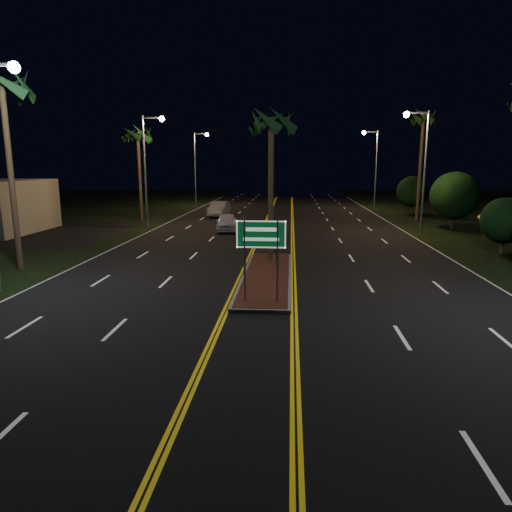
# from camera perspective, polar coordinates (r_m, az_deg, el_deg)

# --- Properties ---
(ground) EXTENTS (120.00, 120.00, 0.00)m
(ground) POSITION_cam_1_polar(r_m,az_deg,el_deg) (14.44, -0.11, -9.63)
(ground) COLOR black
(ground) RESTS_ON ground
(median_island) EXTENTS (2.25, 10.25, 0.17)m
(median_island) POSITION_cam_1_polar(r_m,az_deg,el_deg) (21.09, 1.37, -2.59)
(median_island) COLOR gray
(median_island) RESTS_ON ground
(highway_sign) EXTENTS (1.80, 0.08, 3.20)m
(highway_sign) POSITION_cam_1_polar(r_m,az_deg,el_deg) (16.50, 0.64, 1.71)
(highway_sign) COLOR gray
(highway_sign) RESTS_ON ground
(streetlight_left_mid) EXTENTS (1.91, 0.44, 9.00)m
(streetlight_left_mid) POSITION_cam_1_polar(r_m,az_deg,el_deg) (39.21, -13.24, 11.81)
(streetlight_left_mid) COLOR gray
(streetlight_left_mid) RESTS_ON ground
(streetlight_left_far) EXTENTS (1.91, 0.44, 9.00)m
(streetlight_left_far) POSITION_cam_1_polar(r_m,az_deg,el_deg) (58.61, -7.28, 11.79)
(streetlight_left_far) COLOR gray
(streetlight_left_far) RESTS_ON ground
(streetlight_right_mid) EXTENTS (1.91, 0.44, 9.00)m
(streetlight_right_mid) POSITION_cam_1_polar(r_m,az_deg,el_deg) (36.70, 19.87, 11.49)
(streetlight_right_mid) COLOR gray
(streetlight_right_mid) RESTS_ON ground
(streetlight_right_far) EXTENTS (1.91, 0.44, 9.00)m
(streetlight_right_far) POSITION_cam_1_polar(r_m,az_deg,el_deg) (56.25, 14.44, 11.55)
(streetlight_right_far) COLOR gray
(streetlight_right_far) RESTS_ON ground
(palm_median) EXTENTS (2.40, 2.40, 8.30)m
(palm_median) POSITION_cam_1_polar(r_m,az_deg,el_deg) (24.05, 1.91, 16.40)
(palm_median) COLOR #382819
(palm_median) RESTS_ON ground
(palm_left_near) EXTENTS (2.40, 2.40, 9.80)m
(palm_left_near) POSITION_cam_1_polar(r_m,az_deg,el_deg) (25.60, -29.20, 17.88)
(palm_left_near) COLOR #382819
(palm_left_near) RESTS_ON ground
(palm_left_far) EXTENTS (2.40, 2.40, 8.80)m
(palm_left_far) POSITION_cam_1_polar(r_m,az_deg,el_deg) (43.76, -14.57, 14.42)
(palm_left_far) COLOR #382819
(palm_left_far) RESTS_ON ground
(palm_right_far) EXTENTS (2.40, 2.40, 10.30)m
(palm_right_far) POSITION_cam_1_polar(r_m,az_deg,el_deg) (45.17, 20.20, 15.77)
(palm_right_far) COLOR #382819
(palm_right_far) RESTS_ON ground
(shrub_near) EXTENTS (2.70, 2.70, 3.30)m
(shrub_near) POSITION_cam_1_polar(r_m,az_deg,el_deg) (30.30, 28.65, 3.88)
(shrub_near) COLOR #382819
(shrub_near) RESTS_ON ground
(shrub_mid) EXTENTS (3.78, 3.78, 4.62)m
(shrub_mid) POSITION_cam_1_polar(r_m,az_deg,el_deg) (39.69, 23.57, 6.92)
(shrub_mid) COLOR #382819
(shrub_mid) RESTS_ON ground
(shrub_far) EXTENTS (3.24, 3.24, 3.96)m
(shrub_far) POSITION_cam_1_polar(r_m,az_deg,el_deg) (51.13, 18.96, 7.61)
(shrub_far) COLOR #382819
(shrub_far) RESTS_ON ground
(car_near) EXTENTS (2.61, 5.01, 1.60)m
(car_near) POSITION_cam_1_polar(r_m,az_deg,el_deg) (36.17, -3.67, 4.43)
(car_near) COLOR white
(car_near) RESTS_ON ground
(car_far) EXTENTS (2.47, 5.31, 1.74)m
(car_far) POSITION_cam_1_polar(r_m,az_deg,el_deg) (46.50, -4.64, 6.06)
(car_far) COLOR #999BA2
(car_far) RESTS_ON ground
(warning_sign) EXTENTS (1.06, 0.19, 2.54)m
(warning_sign) POSITION_cam_1_polar(r_m,az_deg,el_deg) (31.31, 26.82, 3.72)
(warning_sign) COLOR gray
(warning_sign) RESTS_ON ground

